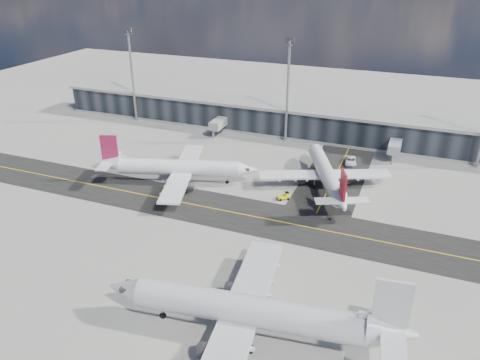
% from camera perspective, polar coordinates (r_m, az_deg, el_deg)
% --- Properties ---
extents(ground, '(300.00, 300.00, 0.00)m').
position_cam_1_polar(ground, '(94.56, -2.81, -4.87)').
color(ground, gray).
rests_on(ground, ground).
extents(taxiway_lanes, '(180.00, 63.00, 0.03)m').
position_cam_1_polar(taxiway_lanes, '(101.94, 1.68, -2.44)').
color(taxiway_lanes, black).
rests_on(taxiway_lanes, ground).
extents(terminal_concourse, '(152.00, 19.80, 8.80)m').
position_cam_1_polar(terminal_concourse, '(140.39, 6.46, 7.24)').
color(terminal_concourse, black).
rests_on(terminal_concourse, ground).
extents(floodlight_masts, '(102.50, 0.70, 28.90)m').
position_cam_1_polar(floodlight_masts, '(130.76, 5.85, 11.16)').
color(floodlight_masts, gray).
rests_on(floodlight_masts, ground).
extents(airliner_af, '(37.02, 31.90, 11.18)m').
position_cam_1_polar(airliner_af, '(109.41, -7.77, 1.52)').
color(airliner_af, silver).
rests_on(airliner_af, ground).
extents(airliner_redtail, '(29.47, 34.12, 10.57)m').
position_cam_1_polar(airliner_redtail, '(107.52, 10.47, 0.75)').
color(airliner_redtail, silver).
rests_on(airliner_redtail, ground).
extents(airliner_near, '(43.03, 36.78, 12.74)m').
position_cam_1_polar(airliner_near, '(66.16, 1.58, -15.73)').
color(airliner_near, '#B7B9BB').
rests_on(airliner_near, ground).
extents(baggage_tug, '(2.87, 2.52, 1.65)m').
position_cam_1_polar(baggage_tug, '(102.22, 5.46, -1.95)').
color(baggage_tug, '#FFF90D').
rests_on(baggage_tug, ground).
extents(service_van, '(3.88, 6.36, 1.65)m').
position_cam_1_polar(service_van, '(122.58, 13.32, 2.29)').
color(service_van, silver).
rests_on(service_van, ground).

